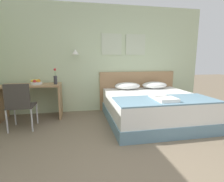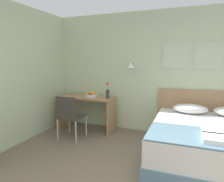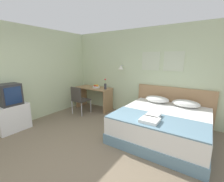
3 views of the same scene
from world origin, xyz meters
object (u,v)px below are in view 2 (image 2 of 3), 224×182
at_px(pillow_left, 190,109).
at_px(desk, 87,106).
at_px(bed, 214,145).
at_px(desk_chair, 69,114).
at_px(headboard, 209,115).
at_px(throw_blanket, 221,139).
at_px(fruit_bowl, 91,95).
at_px(folded_towel_near_foot, 212,131).
at_px(folded_towel_mid_bed, 217,139).
at_px(flower_vase, 108,93).

xyz_separation_m(pillow_left, desk, (-2.23, -0.03, -0.13)).
xyz_separation_m(bed, desk_chair, (-2.63, -0.01, 0.24)).
xyz_separation_m(headboard, desk_chair, (-2.63, -1.02, 0.03)).
bearing_deg(desk_chair, headboard, 21.17).
bearing_deg(throw_blanket, fruit_bowl, 153.30).
bearing_deg(folded_towel_near_foot, folded_towel_mid_bed, -84.06).
relative_size(bed, desk_chair, 2.17).
relative_size(pillow_left, desk_chair, 0.71).
bearing_deg(desk_chair, pillow_left, 17.89).
distance_m(bed, headboard, 1.03).
distance_m(folded_towel_mid_bed, flower_vase, 2.42).
height_order(desk, flower_vase, flower_vase).
bearing_deg(bed, desk, 165.16).
distance_m(desk, fruit_bowl, 0.30).
bearing_deg(folded_towel_mid_bed, desk, 151.27).
bearing_deg(desk_chair, throw_blanket, -11.83).
bearing_deg(headboard, desk_chair, -158.83).
relative_size(throw_blanket, folded_towel_near_foot, 6.03).
relative_size(throw_blanket, folded_towel_mid_bed, 5.53).
height_order(pillow_left, folded_towel_near_foot, pillow_left).
bearing_deg(folded_towel_mid_bed, fruit_bowl, 150.24).
distance_m(throw_blanket, folded_towel_mid_bed, 0.15).
height_order(bed, fruit_bowl, fruit_bowl).
bearing_deg(desk, throw_blanket, -25.78).
distance_m(bed, pillow_left, 0.89).
bearing_deg(throw_blanket, folded_towel_mid_bed, -113.38).
bearing_deg(headboard, pillow_left, -141.63).
distance_m(headboard, folded_towel_mid_bed, 1.72).
bearing_deg(pillow_left, desk, -179.16).
bearing_deg(headboard, bed, -90.00).
xyz_separation_m(bed, throw_blanket, (0.00, -0.57, 0.31)).
distance_m(folded_towel_mid_bed, desk_chair, 2.67).
height_order(headboard, pillow_left, headboard).
xyz_separation_m(pillow_left, fruit_bowl, (-2.11, -0.04, 0.15)).
height_order(headboard, folded_towel_near_foot, headboard).
xyz_separation_m(throw_blanket, desk, (-2.59, 1.25, -0.06)).
bearing_deg(flower_vase, fruit_bowl, 174.85).
height_order(pillow_left, fruit_bowl, fruit_bowl).
bearing_deg(bed, headboard, 90.00).
height_order(folded_towel_near_foot, folded_towel_mid_bed, same).
bearing_deg(bed, folded_towel_mid_bed, -94.81).
relative_size(fruit_bowl, flower_vase, 0.74).
height_order(headboard, fruit_bowl, headboard).
bearing_deg(folded_towel_mid_bed, throw_blanket, 66.62).
relative_size(throw_blanket, desk, 1.46).
distance_m(bed, desk_chair, 2.64).
relative_size(desk_chair, fruit_bowl, 3.43).
distance_m(pillow_left, throw_blanket, 1.34).
relative_size(bed, folded_towel_near_foot, 6.35).
relative_size(headboard, throw_blanket, 1.10).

